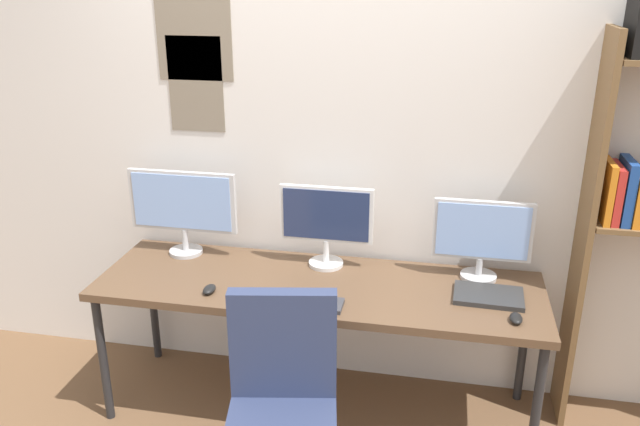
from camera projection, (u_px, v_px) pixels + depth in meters
name	position (u px, v px, depth m)	size (l,w,h in m)	color
wall_back	(334.00, 151.00, 3.36)	(4.59, 0.11, 2.60)	silver
desk	(318.00, 292.00, 3.19)	(2.19, 0.68, 0.74)	brown
monitor_left	(183.00, 206.00, 3.41)	(0.59, 0.18, 0.46)	silver
monitor_center	(326.00, 221.00, 3.28)	(0.48, 0.18, 0.43)	silver
monitor_right	(482.00, 236.00, 3.14)	(0.48, 0.18, 0.41)	silver
keyboard_main	(308.00, 303.00, 2.96)	(0.32, 0.13, 0.02)	#38383D
mouse_left_side	(209.00, 289.00, 3.07)	(0.06, 0.10, 0.03)	black
mouse_right_side	(516.00, 318.00, 2.81)	(0.06, 0.10, 0.03)	black
laptop_closed	(488.00, 296.00, 3.02)	(0.32, 0.22, 0.02)	#2D2D2D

